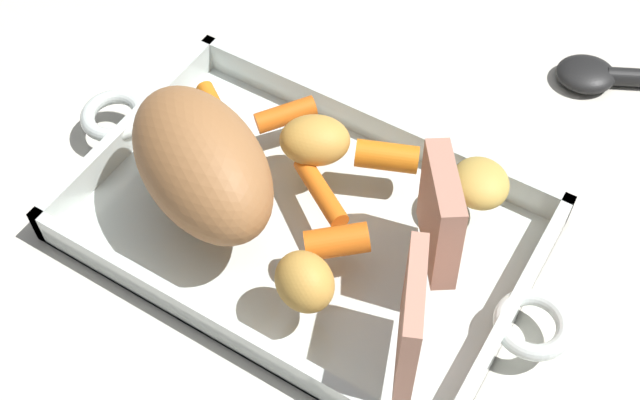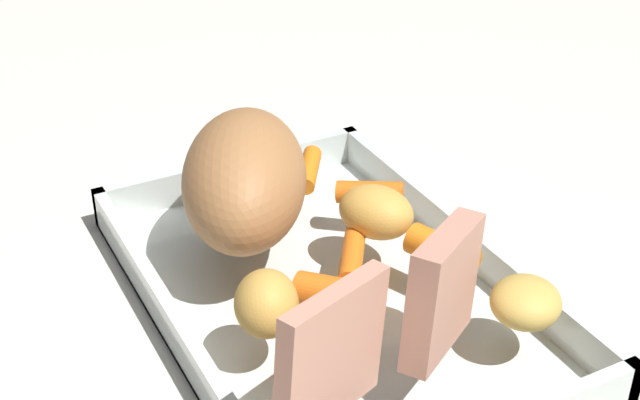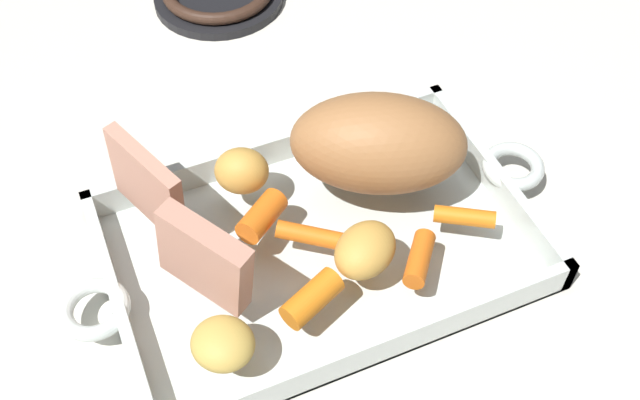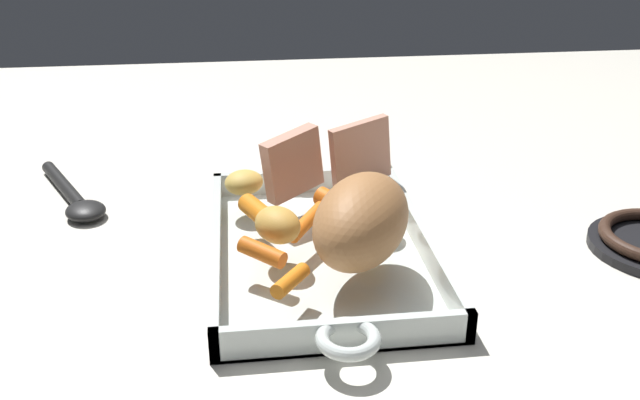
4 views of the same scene
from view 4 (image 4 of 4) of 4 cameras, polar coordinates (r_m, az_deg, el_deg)
The scene contains 14 objects.
ground_plane at distance 0.80m, azimuth 0.02°, elevation -4.68°, with size 1.96×1.96×0.00m, color silver.
roasting_dish at distance 0.79m, azimuth 0.02°, elevation -4.03°, with size 0.45×0.24×0.03m.
pork_roast at distance 0.70m, azimuth 3.45°, elevation -1.69°, with size 0.15×0.09×0.09m, color #AA7141.
roast_slice_thick at distance 0.89m, azimuth 3.36°, elevation 3.88°, with size 0.01×0.08×0.08m, color tan.
roast_slice_thin at distance 0.86m, azimuth -2.27°, elevation 2.99°, with size 0.02×0.08×0.08m, color tan.
baby_carrot_northwest at distance 0.78m, azimuth -1.07°, elevation -1.79°, with size 0.02×0.02×0.07m, color orange.
baby_carrot_center_left at distance 0.67m, azimuth -2.44°, elevation -6.65°, with size 0.02×0.02×0.05m, color orange.
baby_carrot_northeast at distance 0.82m, azimuth 1.22°, elevation -0.26°, with size 0.02×0.02×0.05m, color orange.
baby_carrot_southwest at distance 0.80m, azimuth -5.29°, elevation -0.84°, with size 0.02×0.02×0.05m, color orange.
baby_carrot_center_right at distance 0.72m, azimuth -4.79°, elevation -4.32°, with size 0.02×0.02×0.05m, color orange.
potato_whole at distance 0.82m, azimuth 4.49°, elevation 0.54°, with size 0.05×0.04×0.04m, color gold.
potato_corner at distance 0.75m, azimuth -3.52°, elevation -2.06°, with size 0.06×0.05×0.04m, color gold.
potato_golden_small at distance 0.87m, azimuth -6.29°, elevation 1.46°, with size 0.05×0.05×0.03m, color gold.
serving_spoon at distance 0.98m, azimuth -19.58°, elevation 0.16°, with size 0.20×0.13×0.02m.
Camera 4 is at (0.69, -0.09, 0.39)m, focal length 38.81 mm.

